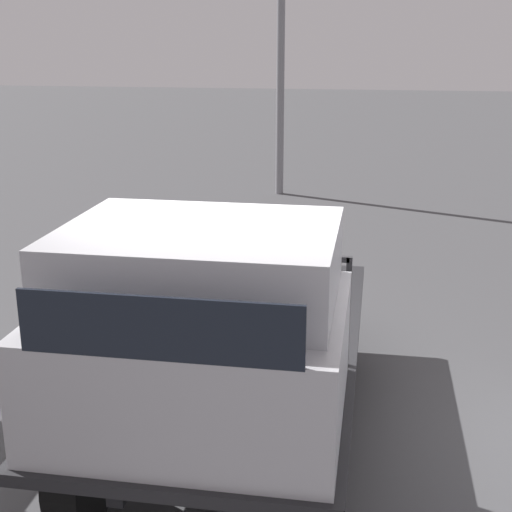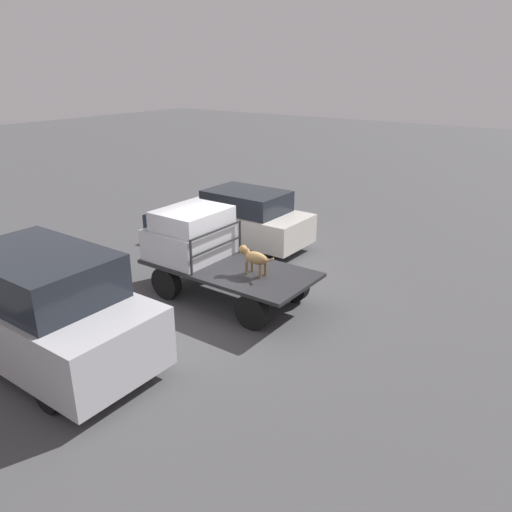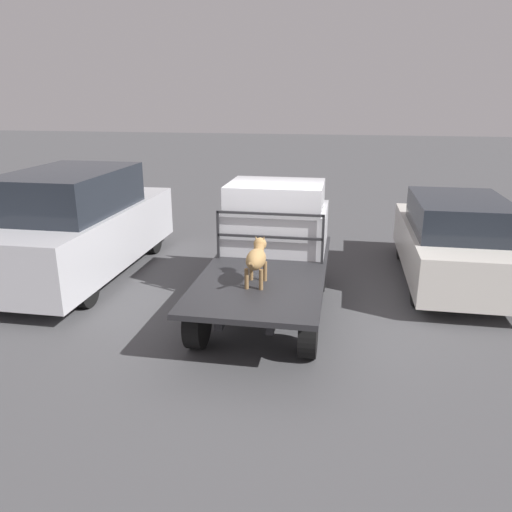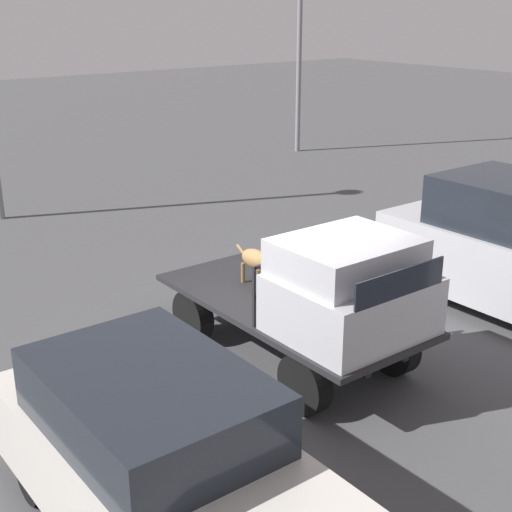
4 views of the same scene
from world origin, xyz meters
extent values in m
plane|color=#474749|center=(0.00, 0.00, 0.00)|extent=(80.00, 80.00, 0.00)
cylinder|color=black|center=(1.25, 0.80, 0.39)|extent=(0.77, 0.24, 0.77)
cylinder|color=black|center=(1.25, -0.80, 0.39)|extent=(0.77, 0.24, 0.77)
cylinder|color=black|center=(-1.25, 0.80, 0.39)|extent=(0.77, 0.24, 0.77)
cylinder|color=black|center=(-1.25, -0.80, 0.39)|extent=(0.77, 0.24, 0.77)
cube|color=black|center=(0.00, 0.33, 0.66)|extent=(3.72, 0.10, 0.18)
cube|color=black|center=(0.00, -0.33, 0.66)|extent=(3.72, 0.10, 0.18)
cube|color=#232326|center=(0.00, 0.00, 0.79)|extent=(4.04, 1.91, 0.08)
cube|color=#B7B7BC|center=(1.19, 0.00, 1.20)|extent=(1.56, 1.79, 0.74)
cube|color=#B7B7BC|center=(1.08, 0.00, 1.80)|extent=(1.32, 1.65, 0.45)
cube|color=black|center=(1.96, 0.00, 1.73)|extent=(0.02, 1.47, 0.34)
cube|color=#232326|center=(0.34, 0.88, 1.24)|extent=(0.04, 0.04, 0.83)
cube|color=#232326|center=(0.34, -0.88, 1.24)|extent=(0.04, 0.04, 0.83)
cube|color=#232326|center=(0.34, 0.00, 1.64)|extent=(0.04, 1.75, 0.04)
cube|color=#232326|center=(0.34, 0.00, 1.24)|extent=(0.04, 1.75, 0.04)
cylinder|color=brown|center=(-0.61, 0.13, 0.98)|extent=(0.06, 0.06, 0.30)
cylinder|color=brown|center=(-0.61, -0.08, 0.98)|extent=(0.06, 0.06, 0.30)
cylinder|color=brown|center=(-0.97, 0.13, 0.98)|extent=(0.06, 0.06, 0.30)
cylinder|color=brown|center=(-0.97, -0.08, 0.98)|extent=(0.06, 0.06, 0.30)
ellipsoid|color=olive|center=(-0.79, 0.03, 1.22)|extent=(0.58, 0.28, 0.28)
sphere|color=brown|center=(-0.63, 0.03, 1.18)|extent=(0.13, 0.13, 0.13)
cylinder|color=olive|center=(-0.54, 0.03, 1.30)|extent=(0.20, 0.15, 0.19)
sphere|color=olive|center=(-0.44, 0.03, 1.35)|extent=(0.20, 0.20, 0.20)
cone|color=brown|center=(-0.36, 0.03, 1.34)|extent=(0.11, 0.11, 0.11)
cone|color=olive|center=(-0.45, 0.08, 1.43)|extent=(0.06, 0.08, 0.10)
cone|color=olive|center=(-0.45, -0.03, 1.43)|extent=(0.06, 0.08, 0.10)
cylinder|color=olive|center=(-1.14, 0.03, 1.25)|extent=(0.25, 0.04, 0.17)
cylinder|color=black|center=(3.46, -2.53, 0.30)|extent=(0.60, 0.20, 0.60)
cylinder|color=black|center=(3.46, -4.04, 0.30)|extent=(0.60, 0.20, 0.60)
cylinder|color=black|center=(0.84, -2.53, 0.30)|extent=(0.60, 0.20, 0.60)
cylinder|color=black|center=(0.84, -4.04, 0.30)|extent=(0.60, 0.20, 0.60)
cube|color=beige|center=(2.15, -3.29, 0.67)|extent=(4.24, 1.79, 0.83)
cube|color=#1E232B|center=(1.94, -3.29, 1.39)|extent=(2.33, 1.61, 0.60)
cylinder|color=black|center=(2.92, 3.08, 0.30)|extent=(0.60, 0.20, 0.60)
cylinder|color=black|center=(-0.21, 4.84, 0.30)|extent=(0.60, 0.20, 0.60)
cylinder|color=black|center=(-0.21, 3.08, 0.30)|extent=(0.60, 0.20, 0.60)
cube|color=#B7B7BC|center=(1.35, 3.96, 0.80)|extent=(5.05, 2.04, 1.09)
cube|color=#1E232B|center=(1.10, 3.96, 1.74)|extent=(2.78, 1.84, 0.79)
camera|label=1|loc=(5.09, 1.02, 3.12)|focal=50.00mm
camera|label=2|loc=(-6.72, 8.26, 5.17)|focal=35.00mm
camera|label=3|loc=(-7.52, -1.16, 3.48)|focal=35.00mm
camera|label=4|loc=(6.94, -5.92, 4.77)|focal=50.00mm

